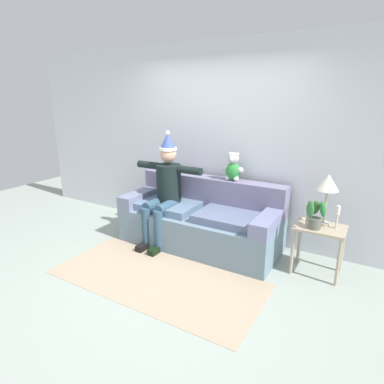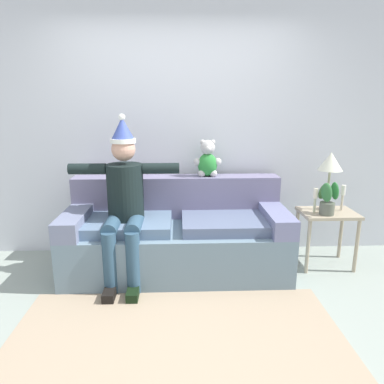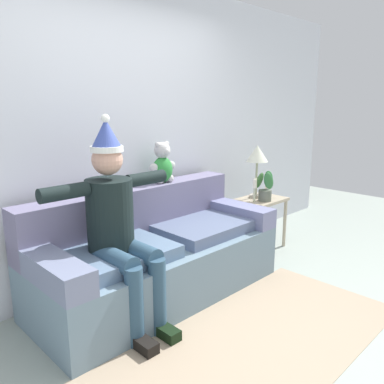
{
  "view_description": "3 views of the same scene",
  "coord_description": "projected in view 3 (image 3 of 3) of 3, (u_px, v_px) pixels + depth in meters",
  "views": [
    {
      "loc": [
        1.97,
        -2.57,
        1.98
      ],
      "look_at": [
        -0.07,
        0.89,
        0.78
      ],
      "focal_mm": 30.11,
      "sensor_mm": 36.0,
      "label": 1
    },
    {
      "loc": [
        0.03,
        -2.26,
        1.63
      ],
      "look_at": [
        0.15,
        0.93,
        0.82
      ],
      "focal_mm": 32.71,
      "sensor_mm": 36.0,
      "label": 2
    },
    {
      "loc": [
        -1.96,
        -1.38,
        1.62
      ],
      "look_at": [
        0.19,
        0.78,
        0.91
      ],
      "focal_mm": 36.14,
      "sensor_mm": 36.0,
      "label": 3
    }
  ],
  "objects": [
    {
      "name": "couch",
      "position": [
        156.0,
        255.0,
        3.3
      ],
      "size": [
        2.13,
        0.89,
        0.89
      ],
      "color": "slate",
      "rests_on": "ground_plane"
    },
    {
      "name": "candle_tall",
      "position": [
        255.0,
        187.0,
        4.14
      ],
      "size": [
        0.04,
        0.04,
        0.25
      ],
      "color": "beige",
      "rests_on": "side_table"
    },
    {
      "name": "teddy_bear",
      "position": [
        163.0,
        164.0,
        3.54
      ],
      "size": [
        0.29,
        0.17,
        0.38
      ],
      "color": "#2C8838",
      "rests_on": "couch"
    },
    {
      "name": "side_table",
      "position": [
        261.0,
        207.0,
        4.31
      ],
      "size": [
        0.54,
        0.4,
        0.58
      ],
      "color": "tan",
      "rests_on": "ground_plane"
    },
    {
      "name": "potted_plant",
      "position": [
        265.0,
        186.0,
        4.16
      ],
      "size": [
        0.23,
        0.27,
        0.34
      ],
      "color": "#595F52",
      "rests_on": "side_table"
    },
    {
      "name": "back_wall",
      "position": [
        116.0,
        133.0,
        3.43
      ],
      "size": [
        7.0,
        0.1,
        2.7
      ],
      "primitive_type": "cube",
      "color": "silver",
      "rests_on": "ground_plane"
    },
    {
      "name": "table_lamp",
      "position": [
        257.0,
        156.0,
        4.25
      ],
      "size": [
        0.24,
        0.24,
        0.59
      ],
      "color": "#B2A996",
      "rests_on": "side_table"
    },
    {
      "name": "candle_short",
      "position": [
        266.0,
        181.0,
        4.38
      ],
      "size": [
        0.04,
        0.04,
        0.26
      ],
      "color": "beige",
      "rests_on": "side_table"
    },
    {
      "name": "area_rug",
      "position": [
        254.0,
        343.0,
        2.65
      ],
      "size": [
        2.42,
        1.12,
        0.01
      ],
      "primitive_type": "cube",
      "color": "tan",
      "rests_on": "ground_plane"
    },
    {
      "name": "person_seated",
      "position": [
        118.0,
        222.0,
        2.75
      ],
      "size": [
        1.02,
        0.77,
        1.54
      ],
      "color": "black",
      "rests_on": "ground_plane"
    },
    {
      "name": "ground_plane",
      "position": [
        252.0,
        343.0,
        2.66
      ],
      "size": [
        10.0,
        10.0,
        0.0
      ],
      "primitive_type": "plane",
      "color": "#96A297"
    }
  ]
}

